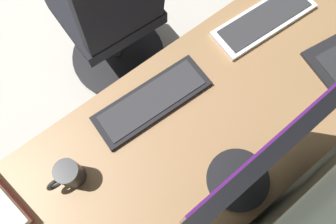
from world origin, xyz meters
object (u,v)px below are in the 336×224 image
Objects in this scene: coffee_mug at (70,173)px; office_chair at (115,21)px; monitor_primary at (260,160)px; drawer_pedestal at (189,165)px; keyboard_main at (265,19)px; keyboard_spare at (153,100)px.

office_chair is at bearing -131.42° from coffee_mug.
coffee_mug is at bearing -39.18° from monitor_primary.
drawer_pedestal is 0.78m from office_chair.
keyboard_main is at bearing -142.30° from monitor_primary.
drawer_pedestal is 0.44m from keyboard_spare.
coffee_mug is (0.90, 0.05, 0.04)m from keyboard_main.
keyboard_spare is 0.44× the size of office_chair.
coffee_mug is at bearing 8.16° from keyboard_spare.
monitor_primary is 0.46m from keyboard_spare.
keyboard_main is 0.90m from coffee_mug.
drawer_pedestal is at bearing 157.57° from coffee_mug.
coffee_mug is at bearing 48.58° from office_chair.
monitor_primary is at bearing 97.33° from keyboard_spare.
office_chair is (-0.53, -0.60, -0.33)m from coffee_mug.
keyboard_spare is at bearing -0.02° from keyboard_main.
office_chair is at bearing -101.53° from drawer_pedestal.
keyboard_main is 3.68× the size of coffee_mug.
monitor_primary is (-0.03, 0.17, 0.65)m from drawer_pedestal.
keyboard_spare reaches higher than drawer_pedestal.
office_chair is (-0.17, -0.55, -0.28)m from keyboard_spare.
drawer_pedestal is at bearing 21.55° from keyboard_main.
monitor_primary is at bearing 37.70° from keyboard_main.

